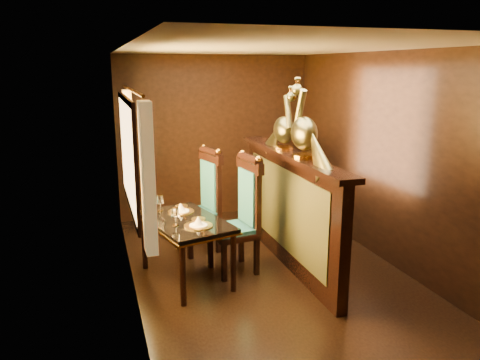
{
  "coord_description": "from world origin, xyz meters",
  "views": [
    {
      "loc": [
        -1.81,
        -4.54,
        2.32
      ],
      "look_at": [
        -0.24,
        0.45,
        1.05
      ],
      "focal_mm": 35.0,
      "sensor_mm": 36.0,
      "label": 1
    }
  ],
  "objects_px": {
    "chair_left": "(243,210)",
    "peacock_left": "(305,119)",
    "dining_table": "(185,225)",
    "chair_right": "(206,197)",
    "peacock_right": "(284,118)"
  },
  "relations": [
    {
      "from": "peacock_left",
      "to": "chair_right",
      "type": "bearing_deg",
      "value": 126.69
    },
    {
      "from": "dining_table",
      "to": "peacock_right",
      "type": "bearing_deg",
      "value": -2.94
    },
    {
      "from": "chair_left",
      "to": "peacock_left",
      "type": "distance_m",
      "value": 1.26
    },
    {
      "from": "chair_right",
      "to": "peacock_right",
      "type": "height_order",
      "value": "peacock_right"
    },
    {
      "from": "peacock_left",
      "to": "peacock_right",
      "type": "height_order",
      "value": "peacock_left"
    },
    {
      "from": "chair_left",
      "to": "chair_right",
      "type": "height_order",
      "value": "chair_left"
    },
    {
      "from": "dining_table",
      "to": "peacock_right",
      "type": "distance_m",
      "value": 1.69
    },
    {
      "from": "dining_table",
      "to": "peacock_left",
      "type": "relative_size",
      "value": 1.56
    },
    {
      "from": "dining_table",
      "to": "peacock_left",
      "type": "xyz_separation_m",
      "value": [
        1.25,
        -0.29,
        1.15
      ]
    },
    {
      "from": "dining_table",
      "to": "peacock_right",
      "type": "xyz_separation_m",
      "value": [
        1.25,
        0.26,
        1.1
      ]
    },
    {
      "from": "chair_left",
      "to": "peacock_right",
      "type": "xyz_separation_m",
      "value": [
        0.56,
        0.2,
        1.02
      ]
    },
    {
      "from": "chair_right",
      "to": "peacock_right",
      "type": "bearing_deg",
      "value": -48.04
    },
    {
      "from": "chair_left",
      "to": "chair_right",
      "type": "xyz_separation_m",
      "value": [
        -0.26,
        0.75,
        -0.02
      ]
    },
    {
      "from": "chair_left",
      "to": "peacock_left",
      "type": "bearing_deg",
      "value": -40.27
    },
    {
      "from": "chair_right",
      "to": "dining_table",
      "type": "bearing_deg",
      "value": -131.61
    }
  ]
}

